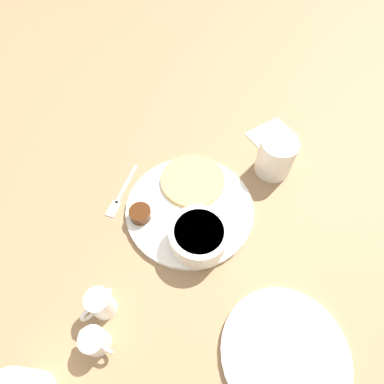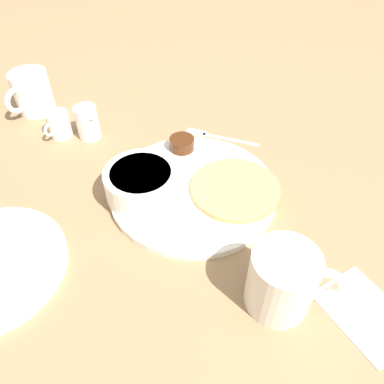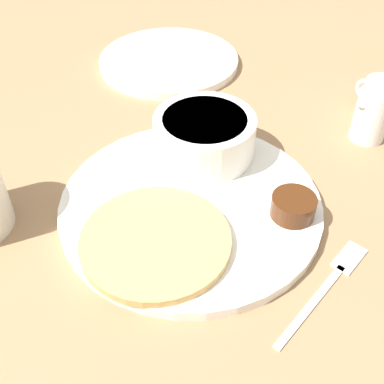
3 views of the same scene
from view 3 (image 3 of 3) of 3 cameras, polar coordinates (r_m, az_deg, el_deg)
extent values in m
plane|color=#93704C|center=(0.52, -0.17, -1.97)|extent=(4.00, 4.00, 0.00)
cylinder|color=white|center=(0.52, -0.17, -1.50)|extent=(0.28, 0.28, 0.01)
cylinder|color=tan|center=(0.47, -4.35, -5.80)|extent=(0.15, 0.15, 0.01)
cylinder|color=white|center=(0.56, 1.48, 6.64)|extent=(0.12, 0.12, 0.05)
cylinder|color=white|center=(0.55, 1.52, 8.37)|extent=(0.10, 0.10, 0.01)
cylinder|color=#47230F|center=(0.50, 11.91, -1.67)|extent=(0.05, 0.05, 0.02)
cylinder|color=white|center=(0.58, 3.39, 6.67)|extent=(0.05, 0.05, 0.03)
sphere|color=white|center=(0.57, 3.47, 8.24)|extent=(0.03, 0.03, 0.03)
cylinder|color=white|center=(0.64, 20.55, 8.49)|extent=(0.04, 0.04, 0.07)
cone|color=white|center=(0.62, 19.74, 10.33)|extent=(0.02, 0.02, 0.01)
cylinder|color=white|center=(0.70, 21.23, 10.35)|extent=(0.04, 0.04, 0.05)
torus|color=white|center=(0.71, 19.79, 11.41)|extent=(0.02, 0.03, 0.03)
cube|color=silver|center=(0.45, 14.00, -12.79)|extent=(0.10, 0.07, 0.00)
cube|color=silver|center=(0.50, 18.16, -7.36)|extent=(0.04, 0.04, 0.00)
cylinder|color=white|center=(0.79, -2.75, 15.27)|extent=(0.22, 0.22, 0.01)
camera|label=1|loc=(0.72, 19.68, 58.25)|focal=28.00mm
camera|label=2|loc=(0.69, -50.76, 38.37)|focal=35.00mm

